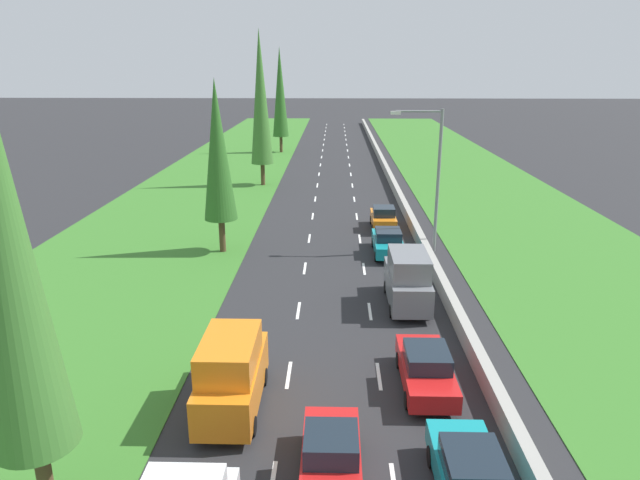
{
  "coord_description": "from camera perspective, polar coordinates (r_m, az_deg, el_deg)",
  "views": [
    {
      "loc": [
        -0.02,
        1.71,
        11.52
      ],
      "look_at": [
        -0.93,
        36.13,
        0.79
      ],
      "focal_mm": 31.64,
      "sensor_mm": 36.0,
      "label": 1
    }
  ],
  "objects": [
    {
      "name": "street_light_mast",
      "position": [
        35.82,
        11.37,
        6.86
      ],
      "size": [
        3.2,
        0.28,
        9.0
      ],
      "color": "gray",
      "rests_on": "ground"
    },
    {
      "name": "grey_van_right_lane",
      "position": [
        28.19,
        8.85,
        -3.95
      ],
      "size": [
        1.96,
        4.9,
        2.82
      ],
      "color": "slate",
      "rests_on": "ground"
    },
    {
      "name": "poplar_tree_third",
      "position": [
        55.83,
        -6.03,
        14.09
      ],
      "size": [
        2.17,
        2.17,
        14.84
      ],
      "color": "#4C3823",
      "rests_on": "ground"
    },
    {
      "name": "median_barrier",
      "position": [
        59.61,
        7.04,
        6.45
      ],
      "size": [
        0.44,
        120.0,
        0.85
      ],
      "primitive_type": "cube",
      "color": "#9E9B93",
      "rests_on": "ground"
    },
    {
      "name": "grass_verge_right",
      "position": [
        61.13,
        15.16,
        5.86
      ],
      "size": [
        14.0,
        140.0,
        0.04
      ],
      "primitive_type": "cube",
      "color": "#387528",
      "rests_on": "ground"
    },
    {
      "name": "poplar_tree_nearest",
      "position": [
        14.84,
        -29.37,
        -0.14
      ],
      "size": [
        2.13,
        2.13,
        13.17
      ],
      "color": "#4C3823",
      "rests_on": "ground"
    },
    {
      "name": "poplar_tree_second",
      "position": [
        35.36,
        -10.31,
        8.82
      ],
      "size": [
        2.07,
        2.07,
        10.83
      ],
      "color": "#4C3823",
      "rests_on": "ground"
    },
    {
      "name": "lane_markings",
      "position": [
        59.41,
        1.51,
        6.13
      ],
      "size": [
        3.64,
        116.0,
        0.01
      ],
      "color": "white",
      "rests_on": "ground"
    },
    {
      "name": "red_hatchback_centre_lane",
      "position": [
        17.26,
        1.13,
        -20.92
      ],
      "size": [
        1.74,
        3.9,
        1.72
      ],
      "color": "red",
      "rests_on": "ground"
    },
    {
      "name": "teal_sedan_right_lane_fifth",
      "position": [
        35.84,
        6.87,
        -0.2
      ],
      "size": [
        1.82,
        4.5,
        1.64
      ],
      "color": "teal",
      "rests_on": "ground"
    },
    {
      "name": "ground_plane",
      "position": [
        59.42,
        1.51,
        6.12
      ],
      "size": [
        300.0,
        300.0,
        0.0
      ],
      "primitive_type": "plane",
      "color": "#28282B",
      "rests_on": "ground"
    },
    {
      "name": "grass_verge_left",
      "position": [
        60.74,
        -10.58,
        6.1
      ],
      "size": [
        14.0,
        140.0,
        0.04
      ],
      "primitive_type": "cube",
      "color": "#387528",
      "rests_on": "ground"
    },
    {
      "name": "orange_hatchback_right_lane",
      "position": [
        41.37,
        6.42,
        2.23
      ],
      "size": [
        1.74,
        3.9,
        1.72
      ],
      "color": "orange",
      "rests_on": "ground"
    },
    {
      "name": "poplar_tree_fourth",
      "position": [
        77.78,
        -4.06,
        14.66
      ],
      "size": [
        2.15,
        2.15,
        13.86
      ],
      "color": "#4C3823",
      "rests_on": "ground"
    },
    {
      "name": "red_sedan_right_lane",
      "position": [
        21.68,
        10.65,
        -12.62
      ],
      "size": [
        1.82,
        4.5,
        1.64
      ],
      "color": "red",
      "rests_on": "ground"
    },
    {
      "name": "teal_sedan_right_lane",
      "position": [
        17.1,
        15.02,
        -22.14
      ],
      "size": [
        1.82,
        4.5,
        1.64
      ],
      "color": "teal",
      "rests_on": "ground"
    },
    {
      "name": "orange_van_left_lane",
      "position": [
        20.09,
        -8.91,
        -13.18
      ],
      "size": [
        1.96,
        4.9,
        2.82
      ],
      "color": "orange",
      "rests_on": "ground"
    }
  ]
}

